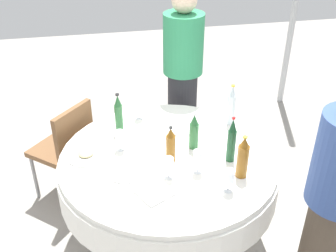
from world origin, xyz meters
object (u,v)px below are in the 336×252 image
(bottle_clear_left, at_px, (231,106))
(plate_east, at_px, (126,172))
(wine_glass_front, at_px, (139,106))
(plate_right, at_px, (183,127))
(bottle_amber_inner, at_px, (171,145))
(bottle_green_rear, at_px, (119,115))
(wine_glass_near, at_px, (168,164))
(dining_table, at_px, (168,173))
(wine_glass_mid, at_px, (229,177))
(bottle_green_near, at_px, (194,132))
(bottle_amber_west, at_px, (243,158))
(plate_outer, at_px, (86,155))
(person_rear, at_px, (335,207))
(wine_glass_right, at_px, (198,157))
(wine_glass_west, at_px, (120,136))
(person_inner, at_px, (183,79))
(bottle_dark_green_mid, at_px, (232,141))
(chair_mid, at_px, (67,145))

(bottle_clear_left, relative_size, plate_east, 1.51)
(wine_glass_front, height_order, plate_right, wine_glass_front)
(bottle_amber_inner, relative_size, bottle_green_rear, 0.82)
(plate_east, bearing_deg, wine_glass_near, 70.45)
(dining_table, height_order, wine_glass_mid, wine_glass_mid)
(bottle_green_near, bearing_deg, wine_glass_mid, 10.13)
(bottle_clear_left, xyz_separation_m, bottle_amber_west, (0.62, -0.14, -0.01))
(bottle_amber_inner, distance_m, plate_outer, 0.58)
(bottle_clear_left, xyz_separation_m, plate_right, (-0.01, -0.36, -0.14))
(bottle_amber_west, bearing_deg, person_rear, 36.83)
(bottle_green_near, relative_size, wine_glass_right, 1.73)
(bottle_amber_west, xyz_separation_m, wine_glass_west, (-0.44, -0.71, -0.03))
(bottle_green_near, bearing_deg, person_rear, 33.99)
(wine_glass_mid, distance_m, person_inner, 1.37)
(bottle_green_near, distance_m, bottle_amber_west, 0.42)
(wine_glass_near, bearing_deg, wine_glass_right, 95.87)
(bottle_amber_west, height_order, bottle_dark_green_mid, bottle_dark_green_mid)
(bottle_green_rear, height_order, chair_mid, bottle_green_rear)
(bottle_clear_left, height_order, person_inner, person_inner)
(wine_glass_near, xyz_separation_m, person_inner, (-1.18, 0.37, 0.01))
(plate_right, bearing_deg, bottle_dark_green_mid, 24.49)
(bottle_green_rear, bearing_deg, plate_right, 85.86)
(bottle_dark_green_mid, distance_m, plate_right, 0.52)
(bottle_amber_inner, xyz_separation_m, chair_mid, (-0.66, -0.71, -0.34))
(plate_east, bearing_deg, bottle_clear_left, 118.55)
(bottle_amber_inner, height_order, bottle_dark_green_mid, bottle_dark_green_mid)
(chair_mid, bearing_deg, bottle_amber_west, -88.67)
(bottle_amber_inner, height_order, wine_glass_near, bottle_amber_inner)
(bottle_green_rear, xyz_separation_m, bottle_amber_west, (0.66, 0.69, -0.01))
(bottle_green_rear, distance_m, person_inner, 0.85)
(bottle_amber_west, distance_m, chair_mid, 1.47)
(bottle_dark_green_mid, height_order, wine_glass_near, bottle_dark_green_mid)
(wine_glass_front, bearing_deg, wine_glass_west, -24.92)
(bottle_green_rear, relative_size, wine_glass_mid, 2.14)
(bottle_amber_inner, distance_m, bottle_dark_green_mid, 0.39)
(wine_glass_mid, bearing_deg, wine_glass_west, -133.71)
(wine_glass_right, height_order, plate_right, wine_glass_right)
(dining_table, distance_m, person_rear, 1.10)
(bottle_dark_green_mid, bearing_deg, dining_table, -108.91)
(dining_table, distance_m, bottle_green_rear, 0.55)
(plate_right, xyz_separation_m, chair_mid, (-0.28, -0.88, -0.23))
(dining_table, bearing_deg, person_rear, 44.27)
(wine_glass_near, bearing_deg, wine_glass_front, -174.42)
(bottle_clear_left, bearing_deg, bottle_green_rear, -92.87)
(bottle_green_near, bearing_deg, wine_glass_near, -39.05)
(wine_glass_mid, bearing_deg, bottle_clear_left, 160.14)
(bottle_green_rear, height_order, wine_glass_near, bottle_green_rear)
(bottle_green_near, distance_m, wine_glass_front, 0.57)
(wine_glass_west, height_order, plate_east, wine_glass_west)
(bottle_amber_inner, xyz_separation_m, bottle_green_rear, (-0.42, -0.29, 0.03))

